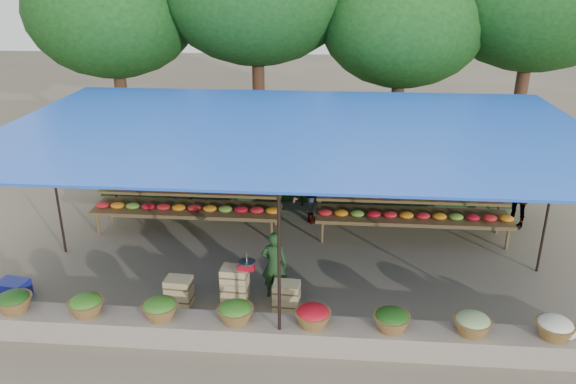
# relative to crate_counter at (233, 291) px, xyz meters

# --- Properties ---
(ground) EXTENTS (60.00, 60.00, 0.00)m
(ground) POSITION_rel_crate_counter_xyz_m (0.92, 1.73, -0.31)
(ground) COLOR #605A47
(ground) RESTS_ON ground
(stone_curb) EXTENTS (10.60, 0.55, 0.40)m
(stone_curb) POSITION_rel_crate_counter_xyz_m (0.92, -1.02, -0.11)
(stone_curb) COLOR gray
(stone_curb) RESTS_ON ground
(stall_canopy) EXTENTS (10.80, 6.60, 2.82)m
(stall_canopy) POSITION_rel_crate_counter_xyz_m (0.92, 1.80, 2.37)
(stall_canopy) COLOR black
(stall_canopy) RESTS_ON ground
(produce_baskets) EXTENTS (8.98, 0.58, 0.34)m
(produce_baskets) POSITION_rel_crate_counter_xyz_m (0.82, -1.02, 0.25)
(produce_baskets) COLOR brown
(produce_baskets) RESTS_ON stone_curb
(netting_backdrop) EXTENTS (10.60, 0.06, 2.50)m
(netting_backdrop) POSITION_rel_crate_counter_xyz_m (0.92, 4.88, 0.94)
(netting_backdrop) COLOR #1C4217
(netting_backdrop) RESTS_ON ground
(tree_row) EXTENTS (16.51, 5.50, 7.12)m
(tree_row) POSITION_rel_crate_counter_xyz_m (1.43, 7.82, 4.39)
(tree_row) COLOR #3C2615
(tree_row) RESTS_ON ground
(fruit_table_left) EXTENTS (4.21, 0.95, 0.93)m
(fruit_table_left) POSITION_rel_crate_counter_xyz_m (-1.57, 3.08, 0.30)
(fruit_table_left) COLOR #513D20
(fruit_table_left) RESTS_ON ground
(fruit_table_right) EXTENTS (4.21, 0.95, 0.93)m
(fruit_table_right) POSITION_rel_crate_counter_xyz_m (3.43, 3.08, 0.30)
(fruit_table_right) COLOR #513D20
(fruit_table_right) RESTS_ON ground
(crate_counter) EXTENTS (2.37, 0.37, 0.77)m
(crate_counter) POSITION_rel_crate_counter_xyz_m (0.00, 0.00, 0.00)
(crate_counter) COLOR tan
(crate_counter) RESTS_ON ground
(weighing_scale) EXTENTS (0.29, 0.29, 0.31)m
(weighing_scale) POSITION_rel_crate_counter_xyz_m (0.25, -0.00, 0.53)
(weighing_scale) COLOR red
(weighing_scale) RESTS_ON crate_counter
(vendor_seated) EXTENTS (0.47, 0.31, 1.28)m
(vendor_seated) POSITION_rel_crate_counter_xyz_m (0.67, 0.40, 0.33)
(vendor_seated) COLOR #1C3D1B
(vendor_seated) RESTS_ON ground
(customer_left) EXTENTS (0.89, 0.71, 1.75)m
(customer_left) POSITION_rel_crate_counter_xyz_m (-1.90, 4.03, 0.57)
(customer_left) COLOR slate
(customer_left) RESTS_ON ground
(customer_mid) EXTENTS (1.39, 1.15, 1.86)m
(customer_mid) POSITION_rel_crate_counter_xyz_m (1.30, 3.69, 0.62)
(customer_mid) COLOR slate
(customer_mid) RESTS_ON ground
(customer_right) EXTENTS (0.90, 0.82, 1.48)m
(customer_right) POSITION_rel_crate_counter_xyz_m (5.90, 3.86, 0.43)
(customer_right) COLOR slate
(customer_right) RESTS_ON ground
(blue_crate_back) EXTENTS (0.57, 0.45, 0.31)m
(blue_crate_back) POSITION_rel_crate_counter_xyz_m (-4.03, -0.01, -0.16)
(blue_crate_back) COLOR navy
(blue_crate_back) RESTS_ON ground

